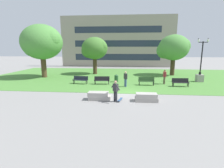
% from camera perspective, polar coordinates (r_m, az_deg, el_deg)
% --- Properties ---
extents(ground_plane, '(140.00, 140.00, 0.00)m').
position_cam_1_polar(ground_plane, '(16.43, 4.31, -3.19)').
color(ground_plane, gray).
extents(grass_lawn, '(40.00, 20.00, 0.02)m').
position_cam_1_polar(grass_lawn, '(26.22, 4.74, 2.42)').
color(grass_lawn, '#4C8438').
rests_on(grass_lawn, ground).
extents(concrete_block_center, '(1.85, 0.90, 0.64)m').
position_cam_1_polar(concrete_block_center, '(14.52, -4.27, -3.93)').
color(concrete_block_center, '#9E9991').
rests_on(concrete_block_center, ground).
extents(concrete_block_left, '(1.80, 0.90, 0.64)m').
position_cam_1_polar(concrete_block_left, '(14.35, 11.17, -4.32)').
color(concrete_block_left, '#9E9991').
rests_on(concrete_block_left, ground).
extents(person_skateboarder, '(0.81, 1.10, 1.71)m').
position_cam_1_polar(person_skateboarder, '(13.78, 1.15, -1.91)').
color(person_skateboarder, '#28282D').
rests_on(person_skateboarder, ground).
extents(skateboard, '(0.42, 1.04, 0.14)m').
position_cam_1_polar(skateboard, '(14.23, 2.59, -5.17)').
color(skateboard, '#2D4C75').
rests_on(skateboard, ground).
extents(park_bench_near_left, '(1.85, 0.75, 0.90)m').
position_cam_1_polar(park_bench_near_left, '(21.16, -10.25, 1.50)').
color(park_bench_near_left, '#1E232D').
rests_on(park_bench_near_left, grass_lawn).
extents(park_bench_near_right, '(1.81, 0.56, 0.90)m').
position_cam_1_polar(park_bench_near_right, '(20.40, 11.15, 1.09)').
color(park_bench_near_right, '#284723').
rests_on(park_bench_near_right, grass_lawn).
extents(park_bench_far_left, '(1.84, 0.67, 0.90)m').
position_cam_1_polar(park_bench_far_left, '(20.62, -3.33, 1.41)').
color(park_bench_far_left, black).
rests_on(park_bench_far_left, grass_lawn).
extents(park_bench_far_right, '(1.81, 0.55, 0.90)m').
position_cam_1_polar(park_bench_far_right, '(20.75, 21.42, 0.68)').
color(park_bench_far_right, black).
rests_on(park_bench_far_right, grass_lawn).
extents(lamp_post_right, '(1.32, 0.80, 5.38)m').
position_cam_1_polar(lamp_post_right, '(24.63, 26.79, 3.17)').
color(lamp_post_right, gray).
rests_on(lamp_post_right, grass_lawn).
extents(tree_far_left, '(6.01, 5.73, 7.44)m').
position_cam_1_polar(tree_far_left, '(27.17, -22.03, 12.41)').
color(tree_far_left, '#4C3823').
rests_on(tree_far_left, grass_lawn).
extents(tree_near_right, '(4.80, 4.57, 6.21)m').
position_cam_1_polar(tree_near_right, '(28.75, 19.41, 11.02)').
color(tree_near_right, '#42301E').
rests_on(tree_near_right, grass_lawn).
extents(tree_far_right, '(4.36, 4.15, 5.92)m').
position_cam_1_polar(tree_far_right, '(28.77, -5.78, 11.39)').
color(tree_far_right, '#42301E').
rests_on(tree_far_right, grass_lawn).
extents(trash_bin, '(0.49, 0.49, 0.96)m').
position_cam_1_polar(trash_bin, '(21.93, 1.43, 1.94)').
color(trash_bin, '#234C28').
rests_on(trash_bin, grass_lawn).
extents(person_bystander_near_lawn, '(0.42, 0.58, 1.71)m').
position_cam_1_polar(person_bystander_near_lawn, '(19.15, 4.44, 1.95)').
color(person_bystander_near_lawn, '#384C7A').
rests_on(person_bystander_near_lawn, grass_lawn).
extents(person_bystander_far_lawn, '(0.32, 0.63, 1.71)m').
position_cam_1_polar(person_bystander_far_lawn, '(21.44, 16.78, 2.53)').
color(person_bystander_far_lawn, brown).
rests_on(person_bystander_far_lawn, grass_lawn).
extents(building_facade_distant, '(25.61, 1.03, 11.27)m').
position_cam_1_polar(building_facade_distant, '(40.48, 1.74, 13.67)').
color(building_facade_distant, gray).
rests_on(building_facade_distant, ground).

